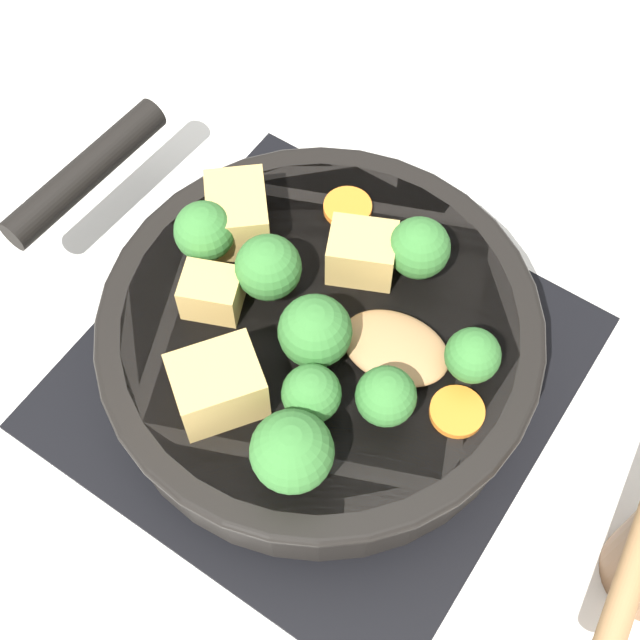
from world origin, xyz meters
The scene contains 18 objects.
ground_plane centered at (0.00, 0.00, 0.00)m, with size 2.40×2.40×0.00m, color white.
front_burner_grate centered at (0.00, 0.00, 0.01)m, with size 0.31×0.31×0.03m.
skillet_pan centered at (0.00, 0.00, 0.05)m, with size 0.28×0.37×0.05m.
wooden_spoon centered at (0.02, -0.15, 0.08)m, with size 0.27×0.23×0.02m.
tofu_cube_center_large centered at (0.05, 0.00, 0.09)m, with size 0.04×0.03×0.03m, color tan.
tofu_cube_near_handle centered at (-0.08, 0.02, 0.10)m, with size 0.05×0.04×0.04m, color tan.
tofu_cube_east_chunk centered at (0.03, 0.08, 0.09)m, with size 0.05×0.04×0.04m, color tan.
tofu_cube_west_chunk centered at (-0.03, 0.06, 0.09)m, with size 0.04×0.03×0.03m, color tan.
broccoli_floret_near_spoon centered at (0.00, 0.04, 0.10)m, with size 0.04×0.04×0.05m.
broccoli_floret_center_top centered at (0.00, 0.09, 0.10)m, with size 0.04×0.04×0.05m.
broccoli_floret_east_rim centered at (0.06, -0.03, 0.10)m, with size 0.04×0.04×0.05m.
broccoli_floret_west_rim centered at (-0.03, -0.07, 0.10)m, with size 0.04×0.04×0.04m.
broccoli_floret_north_edge centered at (-0.05, -0.03, 0.10)m, with size 0.03×0.03×0.04m.
broccoli_floret_south_cluster centered at (-0.09, -0.04, 0.10)m, with size 0.05×0.05×0.05m.
broccoli_floret_mid_floret centered at (0.02, -0.09, 0.10)m, with size 0.03×0.03×0.04m.
broccoli_floret_small_inner centered at (-0.02, -0.01, 0.10)m, with size 0.04×0.04×0.05m.
carrot_slice_orange_thin centered at (-0.01, -0.10, 0.08)m, with size 0.03×0.03×0.01m, color orange.
carrot_slice_near_center centered at (0.08, 0.03, 0.08)m, with size 0.03×0.03×0.01m, color orange.
Camera 1 is at (-0.23, -0.15, 0.56)m, focal length 50.00 mm.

